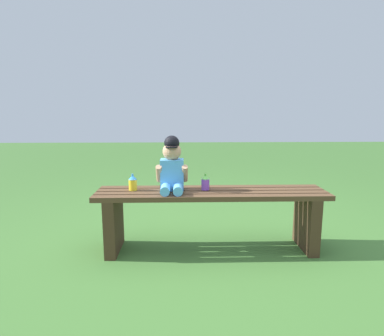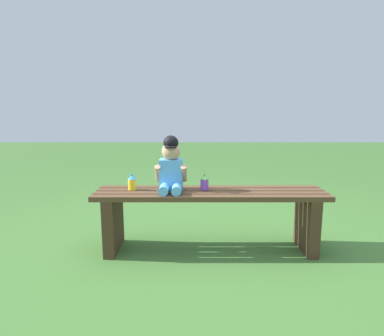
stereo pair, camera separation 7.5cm
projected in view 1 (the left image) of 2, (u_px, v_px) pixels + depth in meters
ground_plane at (211, 249)px, 2.50m from camera, size 16.00×16.00×0.00m
park_bench at (211, 210)px, 2.44m from camera, size 1.69×0.36×0.46m
child_figure at (172, 167)px, 2.40m from camera, size 0.23×0.27×0.40m
sippy_cup_left at (133, 183)px, 2.42m from camera, size 0.06×0.06×0.12m
sippy_cup_right at (205, 182)px, 2.44m from camera, size 0.06×0.06×0.12m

